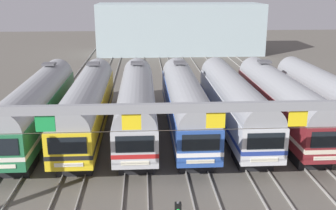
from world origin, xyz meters
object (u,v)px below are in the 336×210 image
Objects in this scene: commuter_train_yellow at (87,103)px; commuter_train_stainless at (137,102)px; catenary_gantry at (216,124)px; commuter_train_green at (37,104)px; commuter_train_blue at (185,101)px; commuter_train_maroon at (280,100)px; commuter_train_silver at (233,101)px; commuter_train_white at (327,99)px.

commuter_train_stainless is (3.93, 0.00, 0.00)m from commuter_train_yellow.
commuter_train_green is at bearing 131.17° from catenary_gantry.
commuter_train_maroon is at bearing 0.00° from commuter_train_blue.
commuter_train_silver and commuter_train_white have the same top height.
commuter_train_silver is (3.93, -0.00, -0.00)m from commuter_train_blue.
commuter_train_green is 19.67m from commuter_train_maroon.
commuter_train_blue is 1.00× the size of commuter_train_maroon.
catenary_gantry reaches higher than commuter_train_blue.
catenary_gantry reaches higher than commuter_train_green.
commuter_train_silver is 7.87m from commuter_train_white.
commuter_train_maroon is at bearing 179.94° from commuter_train_white.
commuter_train_blue is 1.00× the size of commuter_train_white.
commuter_train_yellow is 1.00× the size of commuter_train_silver.
commuter_train_white is at bearing -0.06° from commuter_train_maroon.
commuter_train_green reaches higher than commuter_train_white.
commuter_train_yellow is 15.74m from commuter_train_maroon.
commuter_train_blue is at bearing 90.00° from catenary_gantry.
commuter_train_white is (3.93, -0.00, -0.00)m from commuter_train_maroon.
catenary_gantry is (-3.93, -13.49, 2.73)m from commuter_train_silver.
commuter_train_silver is (15.74, -0.00, -0.00)m from commuter_train_green.
commuter_train_yellow is at bearing 180.00° from commuter_train_blue.
catenary_gantry reaches higher than commuter_train_stainless.
commuter_train_maroon is 0.63× the size of catenary_gantry.
commuter_train_stainless is 1.00× the size of commuter_train_silver.
commuter_train_silver is at bearing -0.02° from commuter_train_green.
commuter_train_stainless is at bearing 179.98° from commuter_train_white.
commuter_train_white is (19.67, -0.00, -0.00)m from commuter_train_yellow.
commuter_train_green is 11.80m from commuter_train_blue.
commuter_train_stainless reaches higher than commuter_train_silver.
commuter_train_green is at bearing 180.00° from commuter_train_stainless.
commuter_train_maroon is at bearing 59.76° from catenary_gantry.
commuter_train_green is at bearing 179.98° from commuter_train_silver.
commuter_train_maroon reaches higher than commuter_train_silver.
commuter_train_blue is (7.87, 0.00, 0.00)m from commuter_train_yellow.
commuter_train_maroon is at bearing 0.00° from commuter_train_stainless.
commuter_train_white is at bearing 0.00° from commuter_train_silver.
commuter_train_blue is 3.93m from commuter_train_silver.
commuter_train_stainless is 1.00× the size of commuter_train_blue.
commuter_train_blue is 1.00× the size of commuter_train_silver.
catenary_gantry is (3.93, -13.50, 2.73)m from commuter_train_stainless.
commuter_train_green is 3.93m from commuter_train_yellow.
commuter_train_silver is 0.63× the size of catenary_gantry.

